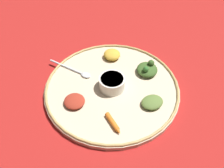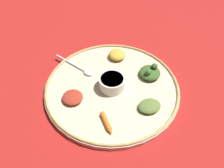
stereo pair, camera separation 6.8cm
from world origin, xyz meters
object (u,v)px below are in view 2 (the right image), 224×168
object	(u,v)px
center_bowl	(112,83)
carrot_near_spoon	(107,123)
spoon	(79,68)
greens_pile	(150,72)

from	to	relation	value
center_bowl	carrot_near_spoon	distance (m)	0.14
spoon	carrot_near_spoon	distance (m)	0.25
spoon	greens_pile	xyz separation A→B (m)	(0.23, -0.08, 0.01)
spoon	greens_pile	size ratio (longest dim) A/B	1.46
greens_pile	carrot_near_spoon	bearing A→B (deg)	-137.30
center_bowl	greens_pile	bearing A→B (deg)	11.44
center_bowl	carrot_near_spoon	bearing A→B (deg)	-107.26
spoon	center_bowl	bearing A→B (deg)	-48.49
spoon	greens_pile	distance (m)	0.24
spoon	carrot_near_spoon	xyz separation A→B (m)	(0.05, -0.24, 0.00)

